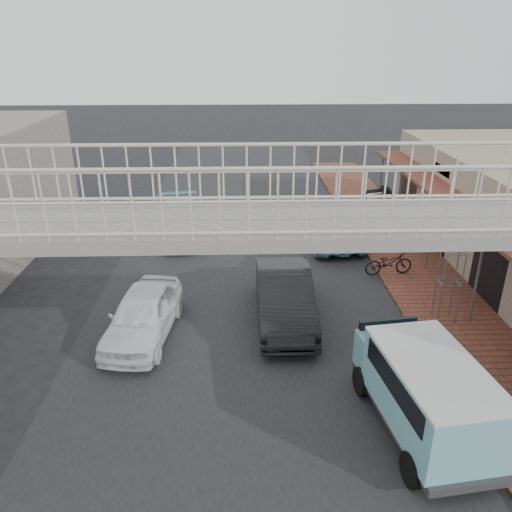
{
  "coord_description": "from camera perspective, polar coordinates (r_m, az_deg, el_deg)",
  "views": [
    {
      "loc": [
        -0.12,
        -12.15,
        8.05
      ],
      "look_at": [
        0.34,
        2.36,
        1.8
      ],
      "focal_mm": 35.0,
      "sensor_mm": 36.0,
      "label": 1
    }
  ],
  "objects": [
    {
      "name": "ground",
      "position": [
        14.58,
        -1.08,
        -10.23
      ],
      "size": [
        120.0,
        120.0,
        0.0
      ],
      "primitive_type": "plane",
      "color": "black",
      "rests_on": "ground"
    },
    {
      "name": "road_strip",
      "position": [
        14.58,
        -1.08,
        -10.21
      ],
      "size": [
        10.0,
        60.0,
        0.01
      ],
      "primitive_type": "cube",
      "color": "black",
      "rests_on": "ground"
    },
    {
      "name": "sidewalk",
      "position": [
        18.37,
        19.55,
        -3.98
      ],
      "size": [
        3.0,
        40.0,
        0.1
      ],
      "primitive_type": "cube",
      "color": "brown",
      "rests_on": "ground"
    },
    {
      "name": "footbridge",
      "position": [
        9.5,
        -0.86,
        -7.58
      ],
      "size": [
        16.4,
        2.4,
        6.34
      ],
      "color": "gray",
      "rests_on": "ground"
    },
    {
      "name": "white_hatchback",
      "position": [
        15.06,
        -12.8,
        -6.53
      ],
      "size": [
        2.15,
        4.34,
        1.42
      ],
      "primitive_type": "imported",
      "rotation": [
        0.0,
        0.0,
        -0.12
      ],
      "color": "white",
      "rests_on": "ground"
    },
    {
      "name": "dark_sedan",
      "position": [
        15.49,
        3.28,
        -4.72
      ],
      "size": [
        1.67,
        4.77,
        1.57
      ],
      "primitive_type": "imported",
      "rotation": [
        0.0,
        0.0,
        -0.0
      ],
      "color": "black",
      "rests_on": "ground"
    },
    {
      "name": "angkot_curb",
      "position": [
        21.81,
        8.4,
        3.21
      ],
      "size": [
        2.64,
        4.89,
        1.3
      ],
      "primitive_type": "imported",
      "rotation": [
        0.0,
        0.0,
        3.25
      ],
      "color": "#70B6C2",
      "rests_on": "ground"
    },
    {
      "name": "angkot_far",
      "position": [
        22.53,
        -8.56,
        4.04
      ],
      "size": [
        2.65,
        5.19,
        1.44
      ],
      "primitive_type": "imported",
      "rotation": [
        0.0,
        0.0,
        0.13
      ],
      "color": "#72C0C6",
      "rests_on": "ground"
    },
    {
      "name": "angkot_van",
      "position": [
        11.64,
        18.86,
        -13.89
      ],
      "size": [
        2.31,
        4.23,
        1.98
      ],
      "rotation": [
        0.0,
        0.0,
        0.13
      ],
      "color": "black",
      "rests_on": "ground"
    },
    {
      "name": "motorcycle_near",
      "position": [
        18.99,
        14.92,
        -0.74
      ],
      "size": [
        1.86,
        0.85,
        0.94
      ],
      "primitive_type": "imported",
      "rotation": [
        0.0,
        0.0,
        1.7
      ],
      "color": "black",
      "rests_on": "sidewalk"
    },
    {
      "name": "motorcycle_far",
      "position": [
        24.91,
        11.16,
        5.55
      ],
      "size": [
        1.88,
        0.89,
        1.09
      ],
      "primitive_type": "imported",
      "rotation": [
        0.0,
        0.0,
        1.79
      ],
      "color": "black",
      "rests_on": "sidewalk"
    },
    {
      "name": "street_clock",
      "position": [
        15.71,
        21.83,
        1.33
      ],
      "size": [
        0.75,
        0.62,
        3.04
      ],
      "rotation": [
        0.0,
        0.0,
        -0.06
      ],
      "color": "#59595B",
      "rests_on": "sidewalk"
    },
    {
      "name": "arrow_sign",
      "position": [
        20.92,
        14.85,
        6.48
      ],
      "size": [
        1.62,
        1.1,
        2.69
      ],
      "rotation": [
        0.0,
        0.0,
        0.39
      ],
      "color": "#59595B",
      "rests_on": "sidewalk"
    }
  ]
}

